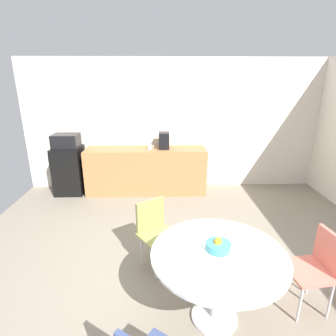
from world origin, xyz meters
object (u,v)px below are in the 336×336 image
Objects in this scene: chair_coral at (319,262)px; mug_white at (150,147)px; fruit_bowl at (218,246)px; coffee_maker at (164,141)px; mini_fridge at (70,170)px; round_table at (218,264)px; chair_olive at (155,226)px; microwave at (66,141)px.

mug_white is at bearing 120.27° from chair_coral.
fruit_bowl is 0.69× the size of coffee_maker.
mini_fridge is 4.23× the size of fruit_bowl.
round_table is 1.03m from chair_coral.
mini_fridge reaches higher than chair_olive.
chair_olive is 3.74× the size of fruit_bowl.
coffee_maker is at bearing 97.91° from round_table.
round_table is at bearing -53.37° from mini_fridge.
chair_olive is (1.74, -2.28, 0.05)m from mini_fridge.
coffee_maker is (1.89, 0.00, 0.59)m from mini_fridge.
microwave is 0.40× the size of round_table.
fruit_bowl is 3.12m from coffee_maker.
mug_white is 0.40× the size of coffee_maker.
mini_fridge is 1.13× the size of chair_olive.
microwave is 3.92m from round_table.
mug_white reaches higher than fruit_bowl.
round_table is 1.03m from chair_olive.
fruit_bowl reaches higher than chair_olive.
mug_white reaches higher than mini_fridge.
microwave is at bearing 180.00° from coffee_maker.
chair_olive is at bearing -86.73° from mug_white.
coffee_maker is at bearing 86.25° from chair_olive.
fruit_bowl is (2.32, -3.08, -0.28)m from microwave.
fruit_bowl reaches higher than chair_coral.
round_table is 0.17m from fruit_bowl.
microwave is at bearing 0.00° from mini_fridge.
mug_white is at bearing 93.27° from chair_olive.
fruit_bowl is at bearing -81.93° from coffee_maker.
fruit_bowl is (0.00, 0.04, 0.16)m from round_table.
chair_coral is 2.59× the size of coffee_maker.
mini_fridge is at bearing 178.51° from mug_white.
fruit_bowl is 3.12m from mug_white.
round_table is at bearing -53.37° from microwave.
microwave is 1.89m from coffee_maker.
coffee_maker is (-1.45, 3.00, 0.54)m from chair_coral.
fruit_bowl is 1.72× the size of mug_white.
microwave reaches higher than mug_white.
round_table is 3.77× the size of coffee_maker.
microwave is (0.00, 0.00, 0.60)m from mini_fridge.
mini_fridge is at bearing 180.00° from coffee_maker.
mini_fridge is 1.98m from coffee_maker.
chair_olive is 2.35m from coffee_maker.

